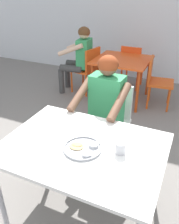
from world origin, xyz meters
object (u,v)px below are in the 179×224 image
table_foreground (83,153)px  drinking_cup (120,147)px  diner_foreground (103,106)px  chair_foreground (110,116)px  chair_red_left (88,67)px  patron_background (79,55)px  chair_red_right (156,79)px  chair_red_far (132,64)px  table_background_red (122,64)px  thali_tray (83,148)px

table_foreground → drinking_cup: size_ratio=13.60×
diner_foreground → chair_foreground: bearing=87.7°
chair_red_left → patron_background: bearing=-168.6°
chair_red_right → table_foreground: bearing=-93.4°
patron_background → chair_foreground: bearing=-52.4°
chair_foreground → diner_foreground: 0.32m
table_foreground → chair_red_far: chair_red_far is taller
drinking_cup → diner_foreground: 0.78m
chair_red_far → chair_red_left: bearing=-140.3°
chair_foreground → table_background_red: size_ratio=0.96×
thali_tray → chair_red_far: chair_red_far is taller
table_foreground → thali_tray: (0.02, -0.04, 0.08)m
table_background_red → patron_background: patron_background is taller
chair_foreground → diner_foreground: diner_foreground is taller
diner_foreground → table_background_red: bearing=101.0°
thali_tray → diner_foreground: diner_foreground is taller
table_foreground → chair_red_right: bearing=86.6°
chair_red_right → thali_tray: bearing=-92.8°
diner_foreground → thali_tray: bearing=-79.5°
drinking_cup → diner_foreground: bearing=120.8°
diner_foreground → chair_red_left: diner_foreground is taller
table_background_red → chair_red_far: size_ratio=1.08×
diner_foreground → table_background_red: (-0.33, 1.70, -0.09)m
drinking_cup → chair_foreground: (-0.39, 0.89, -0.30)m
drinking_cup → chair_red_left: drinking_cup is taller
drinking_cup → diner_foreground: (-0.40, 0.67, -0.07)m
chair_red_far → table_background_red: bearing=-91.6°
chair_foreground → chair_red_left: (-0.98, 1.50, -0.00)m
thali_tray → drinking_cup: bearing=16.3°
chair_red_right → chair_red_far: (-0.57, 0.58, 0.01)m
table_foreground → patron_background: patron_background is taller
table_foreground → drinking_cup: 0.31m
diner_foreground → chair_red_right: (0.25, 1.69, -0.26)m
thali_tray → chair_red_left: size_ratio=0.35×
thali_tray → chair_red_left: (-1.11, 2.46, -0.27)m
diner_foreground → chair_red_right: 1.73m
table_foreground → drinking_cup: bearing=7.1°
chair_foreground → chair_red_left: size_ratio=1.02×
table_background_red → patron_background: 0.80m
chair_foreground → patron_background: bearing=127.6°
chair_foreground → drinking_cup: bearing=-66.3°
table_foreground → patron_background: bearing=117.3°
diner_foreground → chair_red_right: diner_foreground is taller
thali_tray → diner_foreground: (-0.14, 0.75, -0.03)m
thali_tray → chair_red_right: 2.45m
drinking_cup → patron_background: patron_background is taller
thali_tray → chair_red_far: (-0.45, 3.01, -0.28)m
chair_red_left → chair_red_far: size_ratio=1.02×
patron_background → diner_foreground: bearing=-56.4°
diner_foreground → chair_red_far: diner_foreground is taller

